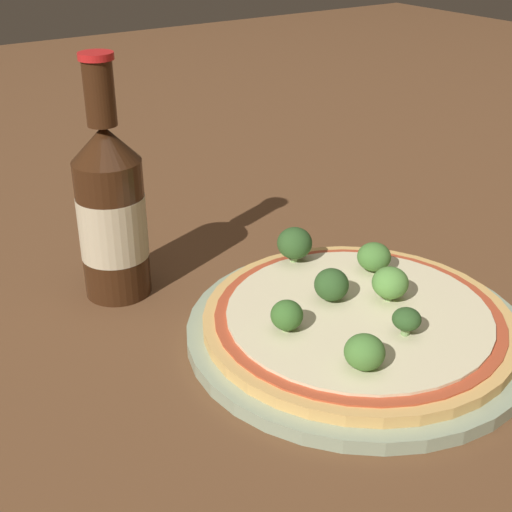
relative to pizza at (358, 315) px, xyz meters
The scene contains 11 objects.
ground_plane 0.02m from the pizza, 133.18° to the right, with size 3.00×3.00×0.00m, color brown.
plate 0.01m from the pizza, 34.14° to the right, with size 0.29×0.29×0.01m.
pizza is the anchor object (origin of this frame).
broccoli_floret_0 0.10m from the pizza, 86.39° to the left, with size 0.03×0.03×0.03m.
broccoli_floret_1 0.07m from the pizza, 37.91° to the left, with size 0.03×0.03×0.03m.
broccoli_floret_2 0.09m from the pizza, 129.10° to the right, with size 0.03×0.03×0.03m.
broccoli_floret_3 0.03m from the pizza, 115.23° to the left, with size 0.03×0.03×0.03m.
broccoli_floret_4 0.08m from the pizza, behind, with size 0.03×0.03×0.03m.
broccoli_floret_5 0.06m from the pizza, 85.78° to the right, with size 0.02×0.02×0.02m.
broccoli_floret_6 0.04m from the pizza, 14.60° to the right, with size 0.03×0.03×0.03m.
beer_bottle 0.24m from the pizza, 127.22° to the left, with size 0.06×0.06×0.23m.
Camera 1 is at (-0.36, -0.38, 0.35)m, focal length 50.00 mm.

